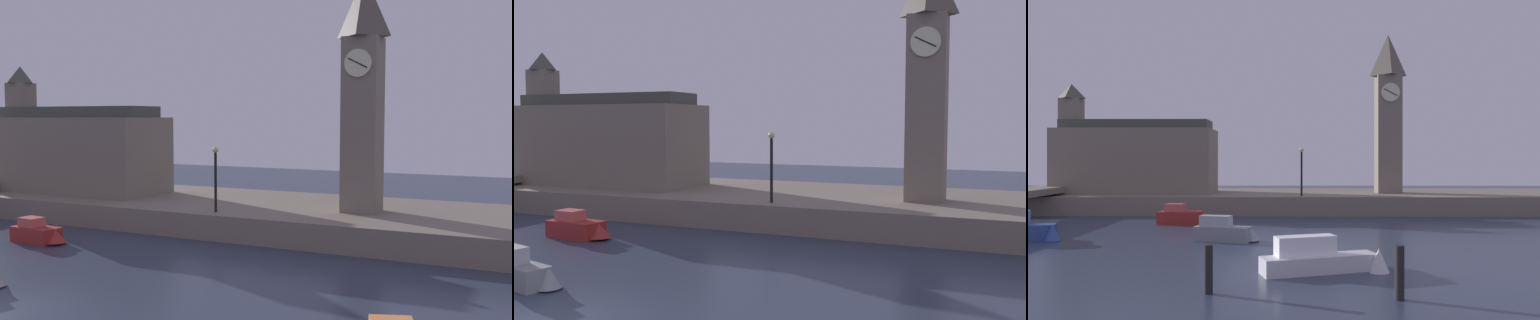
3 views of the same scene
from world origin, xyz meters
TOP-DOWN VIEW (x-y plane):
  - far_embankment at (0.00, 20.00)m, footprint 70.00×12.00m
  - clock_tower at (8.14, 19.16)m, footprint 2.28×2.32m
  - parliament_hall at (-14.14, 19.30)m, footprint 13.44×5.61m
  - streetlamp at (0.49, 15.19)m, footprint 0.36×0.36m
  - boat_dinghy_red at (-7.72, 9.51)m, footprint 3.60×1.62m

SIDE VIEW (x-z plane):
  - boat_dinghy_red at x=-7.72m, z-range -0.17..1.22m
  - far_embankment at x=0.00m, z-range 0.00..1.50m
  - streetlamp at x=0.49m, z-range 1.98..5.84m
  - parliament_hall at x=-14.14m, z-range -0.16..9.41m
  - clock_tower at x=8.14m, z-range 1.77..15.60m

